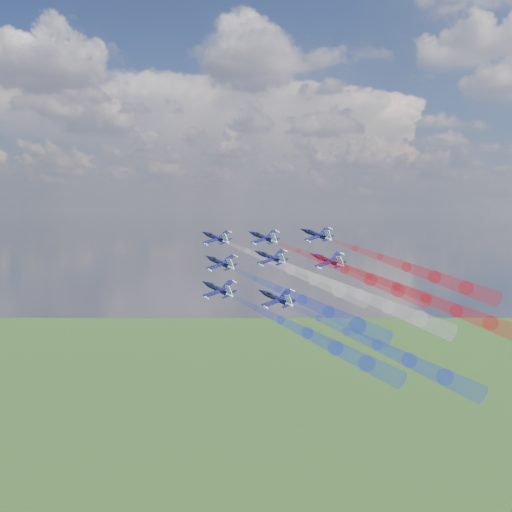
# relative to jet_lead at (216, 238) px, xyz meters

# --- Properties ---
(jet_lead) EXTENTS (13.95, 13.33, 8.45)m
(jet_lead) POSITION_rel_jet_lead_xyz_m (0.00, 0.00, 0.00)
(jet_lead) COLOR black
(trail_lead) EXTENTS (38.05, 26.80, 15.37)m
(trail_lead) POSITION_rel_jet_lead_xyz_m (21.94, -13.74, -6.58)
(trail_lead) COLOR silver
(jet_inner_left) EXTENTS (13.95, 13.33, 8.45)m
(jet_inner_left) POSITION_rel_jet_lead_xyz_m (4.52, -12.17, -5.51)
(jet_inner_left) COLOR black
(trail_inner_left) EXTENTS (38.05, 26.80, 15.37)m
(trail_inner_left) POSITION_rel_jet_lead_xyz_m (26.46, -25.91, -12.09)
(trail_inner_left) COLOR #1B35E6
(jet_inner_right) EXTENTS (13.95, 13.33, 8.45)m
(jet_inner_right) POSITION_rel_jet_lead_xyz_m (12.55, 0.66, 0.18)
(jet_inner_right) COLOR black
(trail_inner_right) EXTENTS (38.05, 26.80, 15.37)m
(trail_inner_right) POSITION_rel_jet_lead_xyz_m (34.50, -13.08, -6.40)
(trail_inner_right) COLOR red
(jet_outer_left) EXTENTS (13.95, 13.33, 8.45)m
(jet_outer_left) POSITION_rel_jet_lead_xyz_m (7.04, -23.38, -10.55)
(jet_outer_left) COLOR black
(trail_outer_left) EXTENTS (38.05, 26.80, 15.37)m
(trail_outer_left) POSITION_rel_jet_lead_xyz_m (28.98, -37.12, -17.12)
(trail_outer_left) COLOR #1B35E6
(jet_center_third) EXTENTS (13.95, 13.33, 8.45)m
(jet_center_third) POSITION_rel_jet_lead_xyz_m (16.61, -10.58, -4.22)
(jet_center_third) COLOR black
(trail_center_third) EXTENTS (38.05, 26.80, 15.37)m
(trail_center_third) POSITION_rel_jet_lead_xyz_m (38.55, -24.32, -10.79)
(trail_center_third) COLOR silver
(jet_outer_right) EXTENTS (13.95, 13.33, 8.45)m
(jet_outer_right) POSITION_rel_jet_lead_xyz_m (26.36, 0.37, 0.98)
(jet_outer_right) COLOR black
(trail_outer_right) EXTENTS (38.05, 26.80, 15.37)m
(trail_outer_right) POSITION_rel_jet_lead_xyz_m (48.30, -13.37, -5.59)
(trail_outer_right) COLOR red
(jet_rear_left) EXTENTS (13.95, 13.33, 8.45)m
(jet_rear_left) POSITION_rel_jet_lead_xyz_m (20.48, -24.25, -12.11)
(jet_rear_left) COLOR black
(trail_rear_left) EXTENTS (38.05, 26.80, 15.37)m
(trail_rear_left) POSITION_rel_jet_lead_xyz_m (42.42, -37.99, -18.68)
(trail_rear_left) COLOR #1B35E6
(jet_rear_right) EXTENTS (13.95, 13.33, 8.45)m
(jet_rear_right) POSITION_rel_jet_lead_xyz_m (30.12, -8.91, -4.78)
(jet_rear_right) COLOR black
(trail_rear_right) EXTENTS (38.05, 26.80, 15.37)m
(trail_rear_right) POSITION_rel_jet_lead_xyz_m (52.07, -22.66, -11.36)
(trail_rear_right) COLOR red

